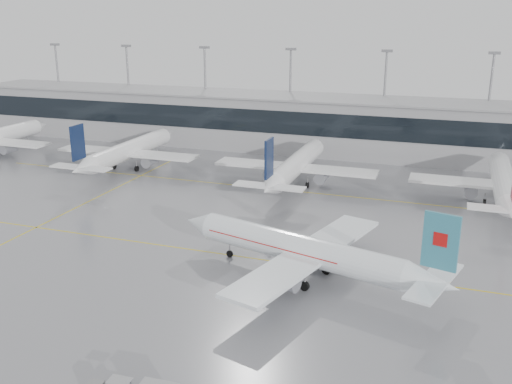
% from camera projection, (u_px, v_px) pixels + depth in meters
% --- Properties ---
extents(ground, '(320.00, 320.00, 0.00)m').
position_uv_depth(ground, '(226.00, 254.00, 74.12)').
color(ground, gray).
rests_on(ground, ground).
extents(taxi_line_main, '(120.00, 0.25, 0.01)m').
position_uv_depth(taxi_line_main, '(226.00, 254.00, 74.12)').
color(taxi_line_main, gold).
rests_on(taxi_line_main, ground).
extents(taxi_line_north, '(120.00, 0.25, 0.01)m').
position_uv_depth(taxi_line_north, '(289.00, 191.00, 101.16)').
color(taxi_line_north, gold).
rests_on(taxi_line_north, ground).
extents(taxi_line_cross, '(0.25, 60.00, 0.01)m').
position_uv_depth(taxi_line_cross, '(96.00, 198.00, 97.11)').
color(taxi_line_cross, gold).
rests_on(taxi_line_cross, ground).
extents(terminal, '(180.00, 15.00, 12.00)m').
position_uv_depth(terminal, '(329.00, 126.00, 128.23)').
color(terminal, gray).
rests_on(terminal, ground).
extents(terminal_glass, '(180.00, 0.20, 5.00)m').
position_uv_depth(terminal_glass, '(322.00, 125.00, 120.98)').
color(terminal_glass, black).
rests_on(terminal_glass, ground).
extents(terminal_roof, '(182.00, 16.00, 0.40)m').
position_uv_depth(terminal_roof, '(330.00, 98.00, 126.40)').
color(terminal_roof, gray).
rests_on(terminal_roof, ground).
extents(light_masts, '(156.40, 1.00, 22.60)m').
position_uv_depth(light_masts, '(336.00, 90.00, 131.47)').
color(light_masts, gray).
rests_on(light_masts, ground).
extents(air_canada_jet, '(35.46, 28.73, 11.24)m').
position_uv_depth(air_canada_jet, '(308.00, 251.00, 66.06)').
color(air_canada_jet, white).
rests_on(air_canada_jet, ground).
extents(parked_jet_b, '(29.64, 36.96, 11.72)m').
position_uv_depth(parked_jet_b, '(127.00, 151.00, 114.44)').
color(parked_jet_b, white).
rests_on(parked_jet_b, ground).
extents(parked_jet_c, '(29.64, 36.96, 11.72)m').
position_uv_depth(parked_jet_c, '(295.00, 165.00, 103.39)').
color(parked_jet_c, white).
rests_on(parked_jet_c, ground).
extents(parked_jet_d, '(29.64, 36.96, 11.72)m').
position_uv_depth(parked_jet_d, '(504.00, 183.00, 92.34)').
color(parked_jet_d, white).
rests_on(parked_jet_d, ground).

